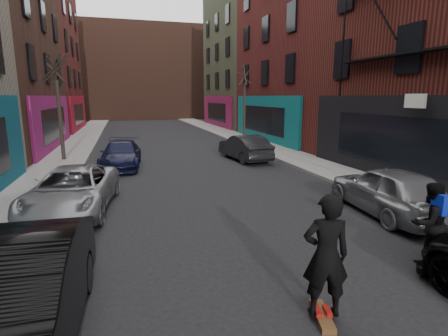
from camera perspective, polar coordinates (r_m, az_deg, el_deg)
sidewalk_left at (r=32.57m, az=-21.74°, el=4.81°), size 2.50×84.00×0.13m
sidewalk_right at (r=33.71m, az=-0.02°, el=5.84°), size 2.50×84.00×0.13m
buildings_right at (r=25.01m, az=27.59°, el=20.83°), size 12.00×56.00×16.00m
building_far at (r=58.42m, az=-13.52°, el=14.78°), size 40.00×10.00×14.00m
tree_left_far at (r=20.49m, az=-25.44°, el=10.30°), size 2.00×2.00×6.50m
tree_right_far at (r=27.80m, az=3.37°, el=11.74°), size 2.00×2.00×6.80m
parked_left_mid at (r=5.67m, az=-31.86°, el=-18.33°), size 1.82×4.85×1.58m
parked_left_far at (r=11.54m, az=-23.49°, el=-3.34°), size 2.80×5.06×1.34m
parked_left_end at (r=17.94m, az=-16.46°, el=2.13°), size 2.21×4.62×1.30m
parked_right_far at (r=11.41m, az=25.34°, el=-3.31°), size 2.14×4.49×1.48m
parked_right_end at (r=19.31m, az=3.35°, el=3.38°), size 1.92×4.37×1.39m
skateboard at (r=6.19m, az=15.72°, el=-22.23°), size 0.43×0.83×0.10m
skateboarder at (r=5.69m, az=16.30°, el=-13.57°), size 0.81×0.65×1.96m
pedestrian at (r=8.49m, az=30.53°, el=-7.71°), size 0.85×0.67×1.74m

